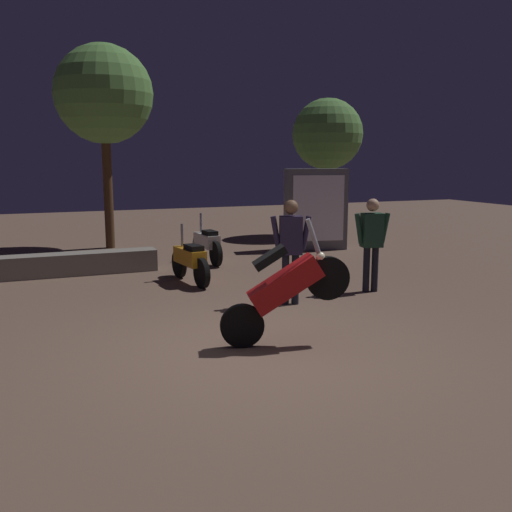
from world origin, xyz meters
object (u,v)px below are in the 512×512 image
Objects in this scene: person_bystander_far at (372,237)px; kiosk_billboard at (316,209)px; motorcycle_white_parked_right at (207,244)px; person_rider_beside at (291,242)px; motorcycle_orange_parked_left at (190,260)px; motorcycle_red_foreground at (285,289)px.

person_bystander_far is 4.81m from kiosk_billboard.
person_rider_beside reaches higher than motorcycle_white_parked_right.
person_bystander_far is at bearing 86.22° from kiosk_billboard.
motorcycle_orange_parked_left is 2.52m from person_rider_beside.
kiosk_billboard reaches higher than motorcycle_white_parked_right.
person_bystander_far is at bearing -132.22° from motorcycle_orange_parked_left.
motorcycle_red_foreground is 0.78× the size of kiosk_billboard.
motorcycle_orange_parked_left and motorcycle_white_parked_right have the same top height.
motorcycle_red_foreground is at bearing 139.47° from person_bystander_far.
person_bystander_far is (2.81, -1.91, 0.56)m from motorcycle_orange_parked_left.
motorcycle_orange_parked_left is 0.79× the size of kiosk_billboard.
motorcycle_red_foreground is at bearing -8.05° from person_rider_beside.
motorcycle_red_foreground is 0.99× the size of motorcycle_orange_parked_left.
motorcycle_white_parked_right is at bearing 37.21° from person_bystander_far.
motorcycle_white_parked_right is at bearing 96.13° from motorcycle_red_foreground.
motorcycle_orange_parked_left is at bearing -134.16° from person_rider_beside.
kiosk_billboard is at bearing -4.81° from person_bystander_far.
kiosk_billboard is at bearing -64.63° from motorcycle_orange_parked_left.
kiosk_billboard reaches higher than motorcycle_orange_parked_left.
motorcycle_orange_parked_left is 2.14m from motorcycle_white_parked_right.
motorcycle_orange_parked_left is at bearing 149.99° from motorcycle_white_parked_right.
motorcycle_orange_parked_left is 0.97× the size of person_rider_beside.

